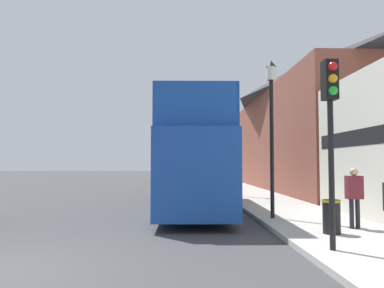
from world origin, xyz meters
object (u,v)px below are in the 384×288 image
(parked_car_ahead_of_bus, at_px, (202,182))
(litter_bin, at_px, (331,215))
(lamp_post_second, at_px, (233,138))
(pedestrian_second, at_px, (354,192))
(traffic_signal, at_px, (331,110))
(tour_bus, at_px, (193,164))
(lamp_post_nearest, at_px, (271,110))
(lamp_post_third, at_px, (219,148))

(parked_car_ahead_of_bus, bearing_deg, litter_bin, -80.67)
(lamp_post_second, bearing_deg, pedestrian_second, -79.87)
(traffic_signal, bearing_deg, litter_bin, 68.50)
(tour_bus, distance_m, pedestrian_second, 7.05)
(traffic_signal, height_order, litter_bin, traffic_signal)
(parked_car_ahead_of_bus, xyz_separation_m, traffic_signal, (1.72, -16.62, 2.34))
(litter_bin, bearing_deg, tour_bus, 118.12)
(parked_car_ahead_of_bus, height_order, lamp_post_nearest, lamp_post_nearest)
(traffic_signal, xyz_separation_m, litter_bin, (0.72, 1.82, -2.45))
(lamp_post_second, bearing_deg, tour_bus, -115.91)
(traffic_signal, bearing_deg, pedestrian_second, 56.80)
(traffic_signal, distance_m, litter_bin, 3.13)
(tour_bus, relative_size, pedestrian_second, 6.46)
(traffic_signal, xyz_separation_m, lamp_post_second, (-0.22, 13.05, 0.31))
(tour_bus, height_order, lamp_post_nearest, lamp_post_nearest)
(parked_car_ahead_of_bus, bearing_deg, lamp_post_second, -67.19)
(parked_car_ahead_of_bus, xyz_separation_m, lamp_post_nearest, (1.60, -12.02, 3.01))
(pedestrian_second, height_order, lamp_post_third, lamp_post_third)
(lamp_post_third, bearing_deg, traffic_signal, -89.66)
(parked_car_ahead_of_bus, distance_m, lamp_post_second, 4.69)
(tour_bus, bearing_deg, pedestrian_second, -51.30)
(parked_car_ahead_of_bus, relative_size, lamp_post_third, 0.91)
(lamp_post_third, bearing_deg, lamp_post_nearest, -89.96)
(pedestrian_second, relative_size, litter_bin, 1.93)
(lamp_post_nearest, bearing_deg, lamp_post_third, 90.04)
(lamp_post_third, height_order, litter_bin, lamp_post_third)
(parked_car_ahead_of_bus, xyz_separation_m, pedestrian_second, (3.38, -14.08, 0.44))
(lamp_post_second, height_order, lamp_post_third, lamp_post_second)
(pedestrian_second, bearing_deg, lamp_post_second, 100.13)
(tour_bus, distance_m, litter_bin, 7.22)
(pedestrian_second, relative_size, lamp_post_third, 0.38)
(pedestrian_second, distance_m, traffic_signal, 3.58)
(traffic_signal, height_order, lamp_post_second, lamp_post_second)
(lamp_post_nearest, xyz_separation_m, litter_bin, (0.83, -2.77, -3.12))
(pedestrian_second, xyz_separation_m, lamp_post_third, (-1.79, 18.96, 2.03))
(parked_car_ahead_of_bus, relative_size, lamp_post_second, 0.85)
(lamp_post_nearest, bearing_deg, litter_bin, -73.29)
(pedestrian_second, xyz_separation_m, lamp_post_nearest, (-1.78, 2.05, 2.57))
(lamp_post_nearest, bearing_deg, pedestrian_second, -49.10)
(litter_bin, bearing_deg, pedestrian_second, 37.34)
(pedestrian_second, height_order, litter_bin, pedestrian_second)
(lamp_post_second, bearing_deg, parked_car_ahead_of_bus, 112.81)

